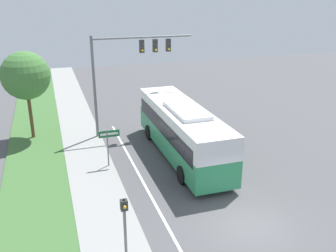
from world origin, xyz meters
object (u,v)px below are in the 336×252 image
Objects in this scene: street_sign at (108,141)px; bus at (182,129)px; pedestrian_signal at (125,218)px; signal_gantry at (127,62)px.

bus is at bearing 1.72° from street_sign.
bus is at bearing 56.91° from pedestrian_signal.
pedestrian_signal reaches higher than street_sign.
bus is 10.10m from pedestrian_signal.
signal_gantry is (-2.35, 4.97, 3.50)m from bus.
signal_gantry is at bearing 64.90° from street_sign.
pedestrian_signal is (-5.52, -8.47, -0.09)m from bus.
signal_gantry is 14.27m from pedestrian_signal.
street_sign is (0.78, 8.32, -0.10)m from pedestrian_signal.
bus is 4.60× the size of street_sign.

